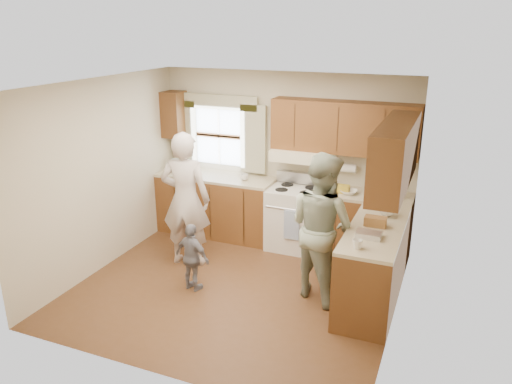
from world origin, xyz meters
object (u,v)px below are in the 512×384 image
at_px(woman_left, 186,200).
at_px(stove, 296,217).
at_px(child, 192,258).
at_px(woman_right, 321,227).

bearing_deg(woman_left, stove, -149.76).
relative_size(stove, child, 1.24).
xyz_separation_m(woman_right, child, (-1.47, -0.47, -0.46)).
distance_m(stove, child, 1.84).
relative_size(woman_left, woman_right, 1.03).
distance_m(woman_left, woman_right, 1.90).
height_order(stove, child, stove).
height_order(woman_left, child, woman_left).
xyz_separation_m(woman_left, woman_right, (1.89, -0.15, -0.03)).
height_order(stove, woman_right, woman_right).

